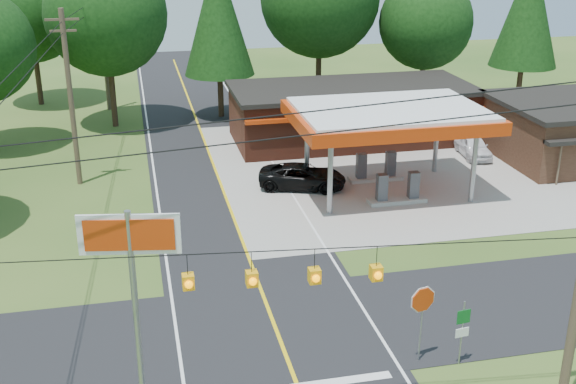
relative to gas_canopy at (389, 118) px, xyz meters
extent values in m
plane|color=#31511C|center=(-9.00, -13.00, -4.27)|extent=(120.00, 120.00, 0.00)
cube|color=black|center=(-9.00, -13.00, -4.26)|extent=(8.00, 120.00, 0.02)
cube|color=black|center=(-9.00, -13.00, -4.25)|extent=(70.00, 7.00, 0.02)
cube|color=yellow|center=(-9.00, -13.00, -4.24)|extent=(0.15, 110.00, 0.00)
cylinder|color=gray|center=(-4.00, -2.50, -2.17)|extent=(0.28, 0.28, 4.20)
cylinder|color=gray|center=(-4.00, 2.50, -2.17)|extent=(0.28, 0.28, 4.20)
cylinder|color=gray|center=(4.00, -2.50, -2.17)|extent=(0.28, 0.28, 4.20)
cylinder|color=gray|center=(4.00, 2.50, -2.17)|extent=(0.28, 0.28, 4.20)
cube|color=#BD320A|center=(0.00, 0.00, 0.08)|extent=(10.60, 7.40, 0.70)
cube|color=white|center=(0.00, 0.00, 0.48)|extent=(10.00, 7.00, 0.25)
cube|color=#9E9B93|center=(0.00, -1.80, -4.14)|extent=(3.20, 0.90, 0.22)
cube|color=#3F3F44|center=(-0.90, -1.80, -3.32)|extent=(0.55, 0.45, 1.50)
cube|color=#3F3F44|center=(0.90, -1.80, -3.32)|extent=(0.55, 0.45, 1.50)
cube|color=#9E9B93|center=(0.00, 1.80, -4.14)|extent=(3.20, 0.90, 0.22)
cube|color=#3F3F44|center=(-0.90, 1.80, -3.32)|extent=(0.55, 0.45, 1.50)
cube|color=#3F3F44|center=(0.90, 1.80, -3.32)|extent=(0.55, 0.45, 1.50)
cube|color=#532417|center=(1.00, 10.00, -2.52)|extent=(16.00, 7.00, 3.50)
cube|color=black|center=(1.00, 10.00, -0.62)|extent=(16.40, 7.40, 0.30)
cube|color=#BD320A|center=(1.00, 6.40, -1.57)|extent=(16.00, 0.50, 0.25)
cylinder|color=#473828|center=(-17.00, 5.00, 0.73)|extent=(0.30, 0.30, 10.00)
cube|color=#473828|center=(-17.00, 5.00, 5.13)|extent=(1.80, 0.12, 0.12)
cube|color=#473828|center=(-17.00, 5.00, 4.53)|extent=(1.40, 0.12, 0.12)
cylinder|color=#473828|center=(-15.50, 22.00, 0.48)|extent=(0.30, 0.30, 9.50)
cube|color=#EFA00C|center=(-12.55, -18.70, 1.23)|extent=(0.32, 0.32, 0.42)
cube|color=#EFA00C|center=(-10.85, -18.90, 1.23)|extent=(0.32, 0.32, 0.42)
cube|color=#EFA00C|center=(-9.15, -19.10, 1.23)|extent=(0.32, 0.32, 0.42)
cube|color=#EFA00C|center=(-7.45, -19.30, 1.23)|extent=(0.32, 0.32, 0.42)
cylinder|color=#332316|center=(-15.00, 17.00, -1.93)|extent=(0.44, 0.44, 4.68)
sphere|color=black|center=(-15.00, 17.00, 3.79)|extent=(8.58, 8.58, 8.58)
cylinder|color=#332316|center=(-7.00, 18.00, -2.11)|extent=(0.44, 0.44, 4.32)
cone|color=black|center=(-7.00, 18.00, 3.53)|extent=(5.28, 5.28, 9.00)
cylinder|color=#332316|center=(1.00, 19.00, -1.75)|extent=(0.44, 0.44, 5.04)
cylinder|color=#332316|center=(9.00, 17.00, -2.29)|extent=(0.44, 0.44, 3.96)
sphere|color=black|center=(9.00, 17.00, 2.55)|extent=(7.26, 7.26, 7.26)
cylinder|color=#332316|center=(17.00, 16.00, -2.11)|extent=(0.44, 0.44, 4.32)
cone|color=black|center=(17.00, 16.00, 3.53)|extent=(5.28, 5.28, 9.00)
cylinder|color=#332316|center=(-21.00, 25.00, -2.11)|extent=(0.44, 0.44, 4.32)
sphere|color=black|center=(-21.00, 25.00, 3.17)|extent=(7.92, 7.92, 7.92)
imported|color=black|center=(-4.50, 1.50, -3.58)|extent=(6.26, 6.26, 1.37)
imported|color=white|center=(7.60, 4.71, -3.60)|extent=(4.35, 4.35, 1.34)
cylinder|color=gray|center=(-14.00, -18.00, -0.57)|extent=(0.18, 0.18, 7.40)
cube|color=white|center=(-14.00, -18.00, 2.45)|extent=(2.72, 0.55, 1.16)
cube|color=#BD320A|center=(-14.00, -18.05, 2.45)|extent=(2.39, 0.48, 0.90)
cylinder|color=gray|center=(-4.50, -16.00, -2.89)|extent=(0.07, 0.07, 2.76)
cylinder|color=gray|center=(-3.20, -16.50, -3.02)|extent=(0.06, 0.06, 2.50)
cube|color=#0C591E|center=(-3.20, -16.54, -2.34)|extent=(0.51, 0.09, 0.51)
cube|color=white|center=(-3.20, -16.54, -2.97)|extent=(0.51, 0.09, 0.34)
camera|label=1|loc=(-13.63, -36.06, 10.49)|focal=45.00mm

